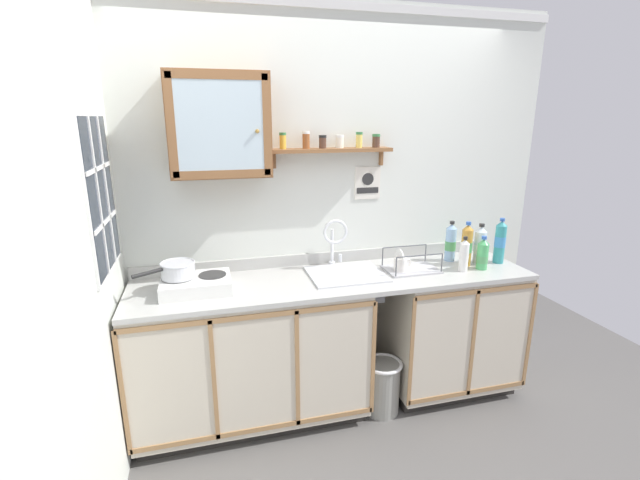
% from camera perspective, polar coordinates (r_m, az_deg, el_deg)
% --- Properties ---
extents(floor, '(5.60, 5.60, 0.00)m').
position_cam_1_polar(floor, '(3.06, 3.70, -23.30)').
color(floor, '#565451').
rests_on(floor, ground).
extents(back_wall, '(3.20, 0.07, 2.63)m').
position_cam_1_polar(back_wall, '(3.02, 0.47, 4.24)').
color(back_wall, silver).
rests_on(back_wall, ground).
extents(side_wall_left, '(0.05, 3.38, 2.63)m').
position_cam_1_polar(side_wall_left, '(2.10, -29.12, -3.12)').
color(side_wall_left, silver).
rests_on(side_wall_left, ground).
extents(lower_cabinet_run, '(1.45, 0.60, 0.90)m').
position_cam_1_polar(lower_cabinet_run, '(2.93, -8.92, -14.51)').
color(lower_cabinet_run, black).
rests_on(lower_cabinet_run, ground).
extents(lower_cabinet_run_right, '(0.90, 0.60, 0.90)m').
position_cam_1_polar(lower_cabinet_run_right, '(3.35, 16.27, -10.98)').
color(lower_cabinet_run_right, black).
rests_on(lower_cabinet_run_right, ground).
extents(countertop, '(2.56, 0.62, 0.03)m').
position_cam_1_polar(countertop, '(2.84, 2.19, -5.10)').
color(countertop, '#B2B2AD').
rests_on(countertop, lower_cabinet_run).
extents(backsplash, '(2.56, 0.02, 0.08)m').
position_cam_1_polar(backsplash, '(3.08, 0.63, -2.32)').
color(backsplash, '#B2B2AD').
rests_on(backsplash, countertop).
extents(sink, '(0.48, 0.45, 0.48)m').
position_cam_1_polar(sink, '(2.89, 3.21, -4.85)').
color(sink, silver).
rests_on(sink, countertop).
extents(hot_plate_stove, '(0.40, 0.30, 0.09)m').
position_cam_1_polar(hot_plate_stove, '(2.69, -15.76, -5.54)').
color(hot_plate_stove, silver).
rests_on(hot_plate_stove, countertop).
extents(saucepan, '(0.33, 0.25, 0.09)m').
position_cam_1_polar(saucepan, '(2.68, -18.03, -3.64)').
color(saucepan, silver).
rests_on(saucepan, hot_plate_stove).
extents(bottle_water_clear_0, '(0.08, 0.08, 0.29)m').
position_cam_1_polar(bottle_water_clear_0, '(3.23, 20.02, -0.74)').
color(bottle_water_clear_0, silver).
rests_on(bottle_water_clear_0, countertop).
extents(bottle_detergent_teal_1, '(0.07, 0.07, 0.32)m').
position_cam_1_polar(bottle_detergent_teal_1, '(3.31, 22.31, -0.22)').
color(bottle_detergent_teal_1, teal).
rests_on(bottle_detergent_teal_1, countertop).
extents(bottle_juice_amber_2, '(0.08, 0.08, 0.31)m').
position_cam_1_polar(bottle_juice_amber_2, '(3.17, 18.48, -0.67)').
color(bottle_juice_amber_2, gold).
rests_on(bottle_juice_amber_2, countertop).
extents(bottle_soda_green_3, '(0.08, 0.08, 0.23)m').
position_cam_1_polar(bottle_soda_green_3, '(3.14, 20.33, -1.83)').
color(bottle_soda_green_3, '#4CB266').
rests_on(bottle_soda_green_3, countertop).
extents(bottle_water_blue_4, '(0.08, 0.08, 0.29)m').
position_cam_1_polar(bottle_water_blue_4, '(3.24, 16.58, -0.37)').
color(bottle_water_blue_4, '#8CB7E0').
rests_on(bottle_water_blue_4, countertop).
extents(bottle_opaque_white_5, '(0.06, 0.06, 0.24)m').
position_cam_1_polar(bottle_opaque_white_5, '(3.06, 18.18, -1.87)').
color(bottle_opaque_white_5, white).
rests_on(bottle_opaque_white_5, countertop).
extents(dish_rack, '(0.35, 0.24, 0.15)m').
position_cam_1_polar(dish_rack, '(3.00, 11.57, -3.48)').
color(dish_rack, '#B2B2B7').
rests_on(dish_rack, countertop).
extents(mug, '(0.13, 0.09, 0.10)m').
position_cam_1_polar(mug, '(2.94, 10.43, -3.20)').
color(mug, white).
rests_on(mug, countertop).
extents(wall_cabinet, '(0.58, 0.29, 0.59)m').
position_cam_1_polar(wall_cabinet, '(2.70, -12.94, 14.27)').
color(wall_cabinet, brown).
extents(spice_shelf, '(0.79, 0.14, 0.23)m').
position_cam_1_polar(spice_shelf, '(2.89, 1.56, 11.90)').
color(spice_shelf, brown).
extents(warning_sign, '(0.18, 0.01, 0.22)m').
position_cam_1_polar(warning_sign, '(3.06, 6.18, 7.33)').
color(warning_sign, silver).
extents(window, '(0.03, 0.59, 0.81)m').
position_cam_1_polar(window, '(2.49, -26.66, 5.24)').
color(window, '#262D38').
extents(trash_bin, '(0.26, 0.26, 0.37)m').
position_cam_1_polar(trash_bin, '(3.12, 8.09, -18.20)').
color(trash_bin, gray).
rests_on(trash_bin, ground).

